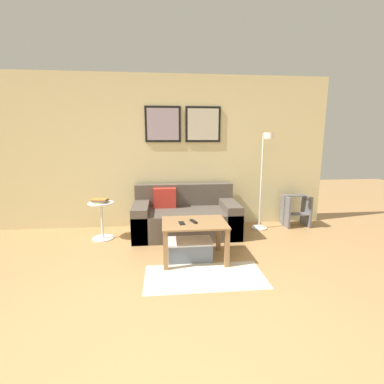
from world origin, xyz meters
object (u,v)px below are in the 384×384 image
(coffee_table, at_px, (194,230))
(book_stack, at_px, (100,201))
(storage_bin, at_px, (190,249))
(side_table, at_px, (102,217))
(remote_control, at_px, (193,221))
(step_stool, at_px, (296,210))
(couch, at_px, (185,217))
(cell_phone, at_px, (182,223))
(floor_lamp, at_px, (264,178))

(coffee_table, height_order, book_stack, book_stack)
(storage_bin, bearing_deg, side_table, 145.99)
(remote_control, height_order, step_stool, step_stool)
(coffee_table, bearing_deg, book_stack, 147.09)
(couch, bearing_deg, side_table, -174.21)
(couch, distance_m, cell_phone, 1.07)
(floor_lamp, bearing_deg, remote_control, -141.33)
(side_table, height_order, cell_phone, side_table)
(couch, distance_m, storage_bin, 0.99)
(couch, bearing_deg, step_stool, 5.38)
(coffee_table, height_order, remote_control, remote_control)
(book_stack, bearing_deg, coffee_table, -32.91)
(couch, bearing_deg, remote_control, -88.49)
(coffee_table, distance_m, remote_control, 0.11)
(side_table, height_order, step_stool, side_table)
(floor_lamp, relative_size, remote_control, 10.69)
(book_stack, bearing_deg, storage_bin, -33.62)
(storage_bin, height_order, floor_lamp, floor_lamp)
(storage_bin, xyz_separation_m, step_stool, (1.98, 1.17, 0.16))
(coffee_table, distance_m, side_table, 1.58)
(couch, height_order, remote_control, couch)
(floor_lamp, bearing_deg, side_table, -177.10)
(coffee_table, bearing_deg, cell_phone, -164.34)
(remote_control, bearing_deg, couch, 71.82)
(storage_bin, bearing_deg, book_stack, 146.38)
(cell_phone, bearing_deg, storage_bin, 23.56)
(remote_control, relative_size, cell_phone, 1.07)
(storage_bin, bearing_deg, remote_control, -22.11)
(floor_lamp, height_order, cell_phone, floor_lamp)
(remote_control, bearing_deg, side_table, 126.67)
(cell_phone, bearing_deg, remote_control, 9.09)
(couch, relative_size, remote_control, 10.93)
(couch, xyz_separation_m, side_table, (-1.28, -0.13, 0.08))
(book_stack, relative_size, cell_phone, 1.83)
(step_stool, bearing_deg, cell_phone, -149.53)
(side_table, relative_size, step_stool, 1.06)
(couch, bearing_deg, floor_lamp, -0.01)
(coffee_table, height_order, storage_bin, coffee_table)
(step_stool, bearing_deg, floor_lamp, -164.85)
(couch, xyz_separation_m, cell_phone, (-0.12, -1.04, 0.23))
(storage_bin, bearing_deg, step_stool, 30.53)
(side_table, bearing_deg, storage_bin, -34.01)
(couch, height_order, side_table, couch)
(storage_bin, height_order, step_stool, step_stool)
(couch, distance_m, coffee_table, 1.00)
(couch, height_order, floor_lamp, floor_lamp)
(storage_bin, distance_m, step_stool, 2.30)
(storage_bin, relative_size, side_table, 1.00)
(coffee_table, bearing_deg, floor_lamp, 38.76)
(couch, distance_m, remote_control, 1.03)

